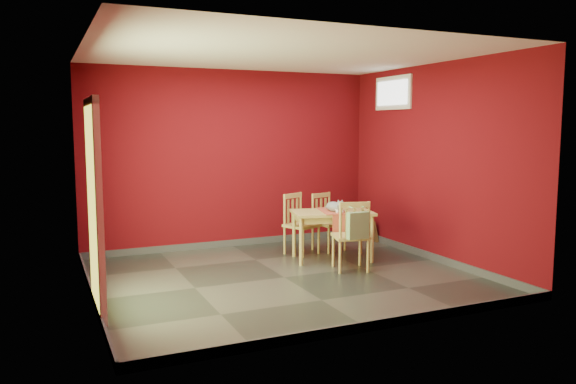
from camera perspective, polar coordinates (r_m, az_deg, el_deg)
name	(u,v)px	position (r m, az deg, el deg)	size (l,w,h in m)	color
ground	(284,277)	(6.99, -0.37, -8.67)	(4.50, 4.50, 0.00)	#2D342D
room_shell	(284,273)	(6.98, -0.37, -8.27)	(4.50, 4.50, 4.50)	#5C0910
doorway	(93,201)	(5.84, -19.18, -0.84)	(0.06, 1.01, 2.13)	#B7D838
window	(393,93)	(8.72, 10.60, 9.87)	(0.05, 0.90, 0.50)	white
outlet_plate	(324,220)	(9.36, 3.72, -2.86)	(0.08, 0.01, 0.12)	silver
dining_table	(332,217)	(7.79, 4.52, -2.58)	(1.22, 0.89, 0.68)	tan
table_runner	(336,216)	(7.69, 4.92, -2.45)	(0.47, 0.73, 0.34)	#B64D33
chair_far_left	(300,223)	(8.17, 1.18, -3.18)	(0.54, 0.54, 0.88)	tan
chair_far_right	(327,221)	(8.44, 3.98, -2.97)	(0.50, 0.50, 0.85)	tan
chair_near	(351,235)	(7.26, 6.46, -4.34)	(0.52, 0.52, 0.91)	tan
tote_bag	(358,225)	(7.03, 7.11, -3.38)	(0.28, 0.17, 0.40)	#7CAA6D
cat	(334,205)	(7.73, 4.75, -1.30)	(0.20, 0.39, 0.19)	slate
picture_frame	(371,230)	(9.23, 8.45, -3.85)	(0.15, 0.36, 0.35)	brown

